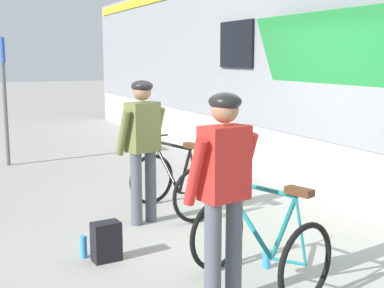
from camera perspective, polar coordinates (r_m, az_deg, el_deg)
ground_plane at (r=6.27m, az=3.71°, el=-9.47°), size 80.00×80.00×0.00m
cyclist_near_in_red at (r=4.20m, az=3.51°, el=-4.03°), size 0.65×0.38×1.76m
cyclist_far_in_olive at (r=6.35m, az=-5.40°, el=0.55°), size 0.66×0.43×1.76m
bicycle_near_teal at (r=4.75m, az=7.31°, el=-10.69°), size 1.00×1.23×0.99m
bicycle_far_black at (r=6.87m, az=-2.09°, el=-4.28°), size 0.92×1.20×0.99m
backpack_on_platform at (r=5.42m, az=-9.34°, el=-10.45°), size 0.30×0.21×0.40m
water_bottle_near_the_bikes at (r=5.26m, az=8.13°, el=-12.30°), size 0.08×0.08×0.19m
water_bottle_by_the_backpack at (r=5.56m, az=-11.76°, el=-10.92°), size 0.07×0.07×0.23m
platform_sign_post at (r=10.35m, az=-19.88°, el=6.64°), size 0.08×0.70×2.40m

